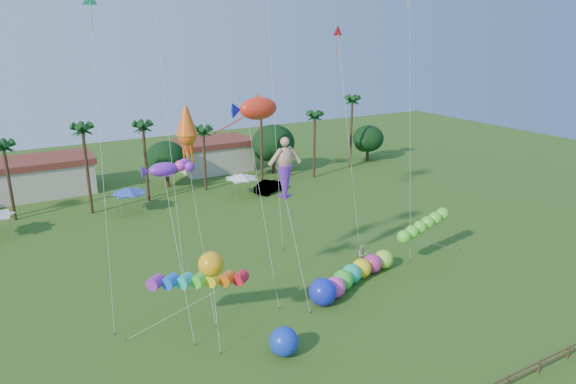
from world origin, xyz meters
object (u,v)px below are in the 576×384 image
caterpillar_inflatable (350,276)px  blue_ball (284,342)px  spectator_b (362,255)px  car_b (270,186)px

caterpillar_inflatable → blue_ball: (-9.46, -5.51, 0.06)m
spectator_b → car_b: bearing=106.6°
car_b → spectator_b: bearing=146.1°
spectator_b → blue_ball: blue_ball is taller
spectator_b → blue_ball: (-13.14, -8.57, 0.11)m
caterpillar_inflatable → blue_ball: bearing=-168.4°
spectator_b → caterpillar_inflatable: size_ratio=0.16×
blue_ball → caterpillar_inflatable: bearing=30.2°
car_b → caterpillar_inflatable: bearing=139.2°
spectator_b → blue_ball: size_ratio=0.89×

